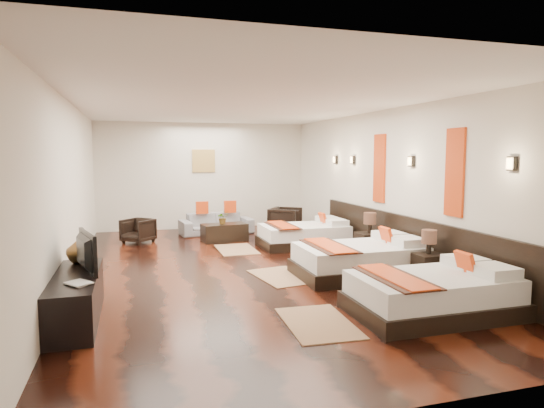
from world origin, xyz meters
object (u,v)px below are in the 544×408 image
object	(u,v)px
figurine	(81,248)
sofa	(216,223)
nightstand_b	(369,242)
table_plant	(223,218)
nightstand_a	(428,265)
book	(70,286)
bed_near	(434,293)
tv	(80,252)
bed_far	(305,235)
armchair_right	(285,221)
armchair_left	(138,231)
tv_console	(76,298)
bed_mid	(361,259)
coffee_table	(224,232)

from	to	relation	value
figurine	sofa	world-z (taller)	figurine
nightstand_b	table_plant	size ratio (longest dim) A/B	2.99
nightstand_a	book	size ratio (longest dim) A/B	3.00
bed_near	tv	bearing A→B (deg)	164.52
book	table_plant	size ratio (longest dim) A/B	0.94
bed_far	armchair_right	xyz separation A→B (m)	(0.10, 1.65, 0.09)
bed_far	nightstand_b	bearing A→B (deg)	-62.98
sofa	armchair_left	distance (m)	2.01
tv	figurine	bearing A→B (deg)	-10.38
bed_near	armchair_left	xyz separation A→B (m)	(-3.44, 5.93, 0.01)
bed_near	table_plant	distance (m)	5.79
armchair_left	armchair_right	world-z (taller)	armchair_right
sofa	bed_near	bearing A→B (deg)	-84.16
tv	sofa	size ratio (longest dim) A/B	0.47
tv_console	bed_near	bearing A→B (deg)	-13.49
nightstand_a	table_plant	distance (m)	4.96
book	figurine	distance (m)	1.19
table_plant	bed_near	bearing A→B (deg)	-74.06
bed_mid	tv	xyz separation A→B (m)	(-4.15, -0.79, 0.52)
bed_near	figurine	bearing A→B (deg)	158.14
bed_near	tv_console	world-z (taller)	bed_near
nightstand_b	table_plant	xyz separation A→B (m)	(-2.34, 2.52, 0.24)
armchair_right	coffee_table	size ratio (longest dim) A/B	0.72
bed_mid	bed_near	bearing A→B (deg)	-90.02
bed_near	armchair_left	bearing A→B (deg)	120.08
bed_far	armchair_right	bearing A→B (deg)	86.48
nightstand_b	book	distance (m)	5.56
bed_far	nightstand_a	bearing A→B (deg)	-77.25
armchair_right	nightstand_a	bearing A→B (deg)	-137.84
bed_mid	nightstand_a	size ratio (longest dim) A/B	2.46
bed_far	table_plant	xyz separation A→B (m)	(-1.59, 1.05, 0.30)
tv	coffee_table	distance (m)	5.17
tv	sofa	distance (m)	6.09
tv	figurine	size ratio (longest dim) A/B	2.24
figurine	armchair_right	distance (m)	6.22
figurine	nightstand_b	bearing A→B (deg)	15.33
figurine	table_plant	xyz separation A→B (m)	(2.61, 3.88, -0.19)
tv_console	armchair_right	size ratio (longest dim) A/B	2.48
tv	sofa	bearing A→B (deg)	-41.04
tv_console	figurine	size ratio (longest dim) A/B	4.78
bed_near	nightstand_a	bearing A→B (deg)	57.81
bed_far	sofa	xyz separation A→B (m)	(-1.55, 2.12, 0.01)
armchair_left	sofa	bearing A→B (deg)	63.31
bed_mid	coffee_table	xyz separation A→B (m)	(-1.55, 3.65, -0.07)
bed_near	tv_console	distance (m)	4.31
bed_near	armchair_right	xyz separation A→B (m)	(0.10, 6.16, 0.07)
nightstand_b	sofa	xyz separation A→B (m)	(-2.30, 3.59, -0.05)
bed_far	nightstand_b	xyz separation A→B (m)	(0.75, -1.47, 0.06)
tv_console	armchair_left	size ratio (longest dim) A/B	3.01
tv	armchair_left	distance (m)	4.87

